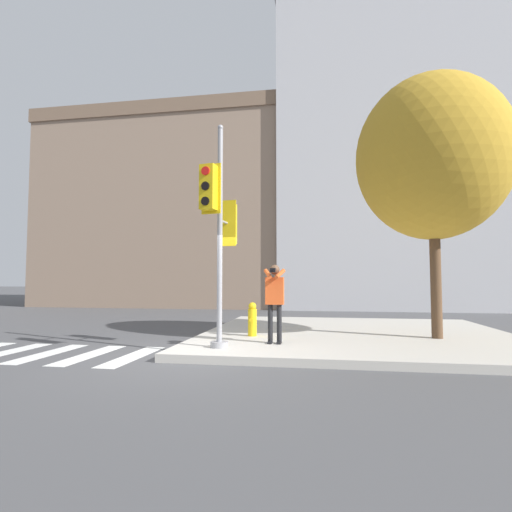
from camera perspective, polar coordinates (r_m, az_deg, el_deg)
ground_plane at (r=8.27m, az=-9.55°, el=-14.25°), size 160.00×160.00×0.00m
sidewalk_corner at (r=11.32m, az=14.05°, el=-10.85°), size 8.00×8.00×0.16m
traffic_signal_pole at (r=8.48m, az=-5.24°, el=4.86°), size 0.54×1.43×4.71m
person_photographer at (r=8.90m, az=2.68°, el=-5.66°), size 0.50×0.53×1.73m
street_tree at (r=11.01m, az=23.90°, el=12.67°), size 3.68×3.68×6.43m
fire_hydrant at (r=10.08m, az=-0.53°, el=-9.03°), size 0.22×0.28×0.84m
building_left at (r=28.16m, az=-9.31°, el=5.43°), size 16.39×11.41×11.76m
building_right at (r=28.28m, az=20.07°, el=11.63°), size 15.17×13.04×17.63m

